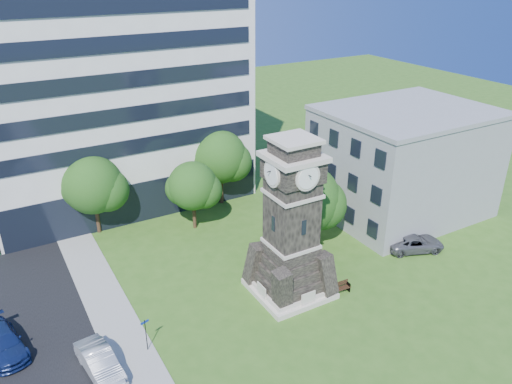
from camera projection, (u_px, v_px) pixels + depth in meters
ground at (269, 318)px, 35.05m from camera, size 160.00×160.00×0.00m
sidewalk at (115, 321)px, 34.67m from camera, size 3.00×70.00×0.06m
clock_tower at (291, 230)px, 35.76m from camera, size 5.40×5.40×12.22m
office_tall at (103, 59)px, 47.92m from camera, size 26.20×15.11×28.60m
office_low at (403, 161)px, 48.19m from camera, size 15.20×12.20×10.40m
car_street_mid at (100, 362)px, 30.15m from camera, size 2.25×4.81×1.52m
car_street_north at (3, 342)px, 31.75m from camera, size 3.05×5.41×1.48m
car_east_lot at (415, 243)px, 43.01m from camera, size 5.43×3.93×1.37m
park_bench at (338, 288)px, 37.38m from camera, size 1.90×0.51×0.98m
street_sign at (146, 332)px, 31.53m from camera, size 0.58×0.06×2.40m
tree_nw at (94, 187)px, 44.31m from camera, size 5.82×5.29×7.43m
tree_nc at (193, 187)px, 45.26m from camera, size 4.94×4.49×6.55m
tree_ne at (221, 159)px, 49.87m from camera, size 5.89×5.35×7.73m
tree_east at (306, 201)px, 42.37m from camera, size 6.60×6.00×7.46m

